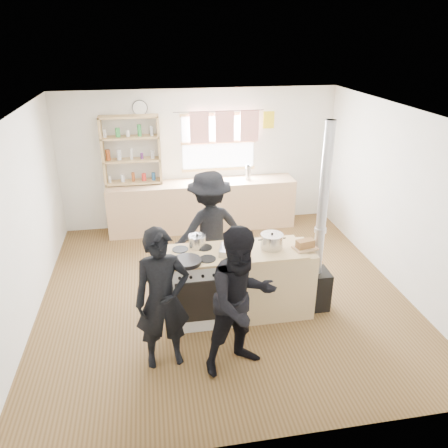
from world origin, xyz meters
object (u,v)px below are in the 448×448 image
at_px(stockpot_stove, 197,241).
at_px(person_near_left, 162,300).
at_px(thermos, 248,173).
at_px(bread_board, 305,245).
at_px(person_near_right, 242,301).
at_px(flue_heater, 317,264).
at_px(skillet_greens, 187,261).
at_px(cooking_island, 241,283).
at_px(roast_tray, 234,250).
at_px(person_far, 210,229).
at_px(stockpot_counter, 272,241).

distance_m(stockpot_stove, person_near_left, 1.07).
height_order(thermos, stockpot_stove, thermos).
relative_size(bread_board, person_near_right, 0.19).
relative_size(flue_heater, person_near_left, 1.53).
distance_m(thermos, skillet_greens, 3.29).
distance_m(cooking_island, person_near_left, 1.30).
relative_size(stockpot_stove, person_near_left, 0.13).
xyz_separation_m(skillet_greens, roast_tray, (0.60, 0.15, 0.02)).
distance_m(bread_board, person_near_left, 1.92).
bearing_deg(cooking_island, person_near_left, -143.82).
relative_size(skillet_greens, flue_heater, 0.19).
distance_m(skillet_greens, person_far, 1.16).
relative_size(skillet_greens, bread_board, 1.53).
bearing_deg(skillet_greens, person_far, 68.53).
height_order(cooking_island, person_near_right, person_near_right).
bearing_deg(flue_heater, skillet_greens, -173.44).
bearing_deg(thermos, roast_tray, -105.98).
height_order(roast_tray, bread_board, bread_board).
height_order(thermos, roast_tray, thermos).
bearing_deg(cooking_island, roast_tray, -151.26).
bearing_deg(person_near_right, person_near_left, 147.74).
bearing_deg(skillet_greens, person_near_right, -55.92).
distance_m(person_near_left, person_far, 1.77).
relative_size(stockpot_stove, person_far, 0.13).
bearing_deg(roast_tray, person_far, 100.78).
height_order(cooking_island, stockpot_counter, stockpot_counter).
bearing_deg(stockpot_stove, person_far, 69.47).
height_order(roast_tray, person_near_left, person_near_left).
distance_m(cooking_island, stockpot_counter, 0.68).
xyz_separation_m(stockpot_counter, person_near_left, (-1.39, -0.74, -0.21)).
height_order(thermos, person_near_left, person_near_left).
distance_m(skillet_greens, bread_board, 1.49).
distance_m(person_near_left, person_near_right, 0.84).
height_order(bread_board, flue_heater, flue_heater).
relative_size(roast_tray, person_far, 0.25).
height_order(skillet_greens, person_near_left, person_near_left).
xyz_separation_m(stockpot_stove, stockpot_counter, (0.91, -0.19, 0.02)).
bearing_deg(person_near_left, cooking_island, 29.84).
height_order(stockpot_stove, bread_board, stockpot_stove).
bearing_deg(person_near_right, roast_tray, 65.44).
relative_size(stockpot_counter, bread_board, 0.89).
bearing_deg(bread_board, stockpot_stove, 167.88).
distance_m(skillet_greens, roast_tray, 0.62).
bearing_deg(cooking_island, person_far, 107.65).
bearing_deg(cooking_island, bread_board, -6.52).
xyz_separation_m(person_near_left, person_near_right, (0.81, -0.20, 0.02)).
bearing_deg(stockpot_counter, person_near_right, -121.59).
distance_m(stockpot_stove, flue_heater, 1.58).
distance_m(stockpot_counter, person_near_left, 1.59).
relative_size(person_near_left, person_far, 0.96).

